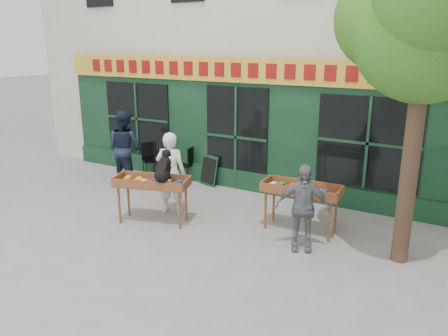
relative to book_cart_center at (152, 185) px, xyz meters
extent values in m
plane|color=slate|center=(0.45, 0.50, -0.82)|extent=(80.00, 80.00, 0.00)
cube|color=black|center=(0.45, 2.92, 0.78)|extent=(11.00, 0.16, 3.20)
cube|color=gold|center=(0.45, 2.80, 2.18)|extent=(11.00, 0.06, 0.60)
cube|color=maroon|center=(0.45, 2.76, 2.18)|extent=(9.60, 0.03, 0.34)
cube|color=black|center=(0.45, 2.82, -0.57)|extent=(11.00, 0.10, 0.50)
cube|color=black|center=(0.45, 2.82, 0.53)|extent=(1.70, 0.05, 2.50)
cube|color=black|center=(-2.75, 2.82, 0.73)|extent=(2.20, 0.05, 2.00)
cube|color=black|center=(3.65, 2.82, 0.73)|extent=(2.20, 0.05, 2.00)
cylinder|color=#382619|center=(4.75, 0.80, 0.98)|extent=(0.28, 0.28, 3.60)
sphere|color=#295613|center=(4.75, 0.80, 2.98)|extent=(2.20, 2.20, 2.20)
sphere|color=#295613|center=(4.15, 1.00, 3.18)|extent=(1.70, 1.70, 1.70)
cylinder|color=brown|center=(-0.56, -0.40, -0.42)|extent=(0.05, 0.05, 0.80)
cylinder|color=brown|center=(0.69, -0.02, -0.42)|extent=(0.05, 0.05, 0.80)
cylinder|color=brown|center=(-0.69, 0.02, -0.42)|extent=(0.05, 0.05, 0.80)
cylinder|color=brown|center=(0.56, 0.40, -0.42)|extent=(0.05, 0.05, 0.80)
cube|color=brown|center=(0.00, 0.00, 0.00)|extent=(1.60, 1.00, 0.05)
cube|color=brown|center=(0.09, -0.28, 0.08)|extent=(1.45, 0.48, 0.18)
cube|color=brown|center=(-0.09, 0.28, 0.08)|extent=(1.45, 0.48, 0.18)
cube|color=brown|center=(0.00, 0.00, 0.06)|extent=(1.36, 0.77, 0.06)
imported|color=silver|center=(0.00, 0.65, 0.08)|extent=(0.76, 0.61, 1.81)
cylinder|color=brown|center=(2.17, 0.85, -0.42)|extent=(0.05, 0.05, 0.80)
cylinder|color=brown|center=(3.47, 0.89, -0.42)|extent=(0.05, 0.05, 0.80)
cylinder|color=brown|center=(2.16, 1.29, -0.42)|extent=(0.05, 0.05, 0.80)
cylinder|color=brown|center=(3.46, 1.33, -0.42)|extent=(0.05, 0.05, 0.80)
cube|color=brown|center=(2.82, 1.09, 0.00)|extent=(1.52, 0.62, 0.05)
cube|color=brown|center=(2.82, 0.80, 0.08)|extent=(1.50, 0.08, 0.18)
cube|color=brown|center=(2.81, 1.38, 0.08)|extent=(1.50, 0.08, 0.18)
cube|color=brown|center=(2.82, 1.09, 0.06)|extent=(1.31, 0.44, 0.06)
imported|color=slate|center=(3.12, 0.34, -0.02)|extent=(1.02, 0.71, 1.61)
cylinder|color=black|center=(-1.58, 2.62, -0.80)|extent=(0.36, 0.36, 0.03)
cylinder|color=black|center=(-1.58, 2.62, -0.44)|extent=(0.04, 0.04, 0.72)
cylinder|color=black|center=(-1.58, 2.62, -0.07)|extent=(0.60, 0.60, 0.03)
cube|color=black|center=(-2.13, 2.52, -0.37)|extent=(0.50, 0.50, 0.03)
cube|color=black|center=(-2.27, 2.62, -0.12)|extent=(0.24, 0.31, 0.50)
cylinder|color=black|center=(-2.10, 2.31, -0.60)|extent=(0.02, 0.02, 0.44)
cylinder|color=black|center=(-1.92, 2.55, -0.60)|extent=(0.02, 0.02, 0.44)
cylinder|color=black|center=(-2.34, 2.48, -0.60)|extent=(0.02, 0.02, 0.44)
cylinder|color=black|center=(-2.16, 2.73, -0.60)|extent=(0.02, 0.02, 0.44)
cube|color=black|center=(-1.03, 2.67, -0.37)|extent=(0.41, 0.41, 0.03)
cube|color=black|center=(-0.86, 2.69, -0.12)|extent=(0.08, 0.36, 0.50)
cylinder|color=black|center=(-1.20, 2.79, -0.60)|extent=(0.02, 0.02, 0.44)
cylinder|color=black|center=(-1.16, 2.49, -0.60)|extent=(0.02, 0.02, 0.44)
cylinder|color=black|center=(-0.91, 2.84, -0.60)|extent=(0.02, 0.02, 0.44)
cylinder|color=black|center=(-0.86, 2.54, -0.60)|extent=(0.02, 0.02, 0.44)
imported|color=gray|center=(-1.58, 2.62, 0.11)|extent=(0.20, 0.17, 0.33)
imported|color=black|center=(-2.28, 1.72, 0.16)|extent=(0.97, 0.76, 1.96)
cube|color=black|center=(-0.31, 2.70, -0.42)|extent=(0.59, 0.32, 0.79)
cube|color=black|center=(-0.31, 2.68, -0.42)|extent=(0.49, 0.28, 0.65)
camera|label=1|loc=(5.52, -6.64, 2.79)|focal=35.00mm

